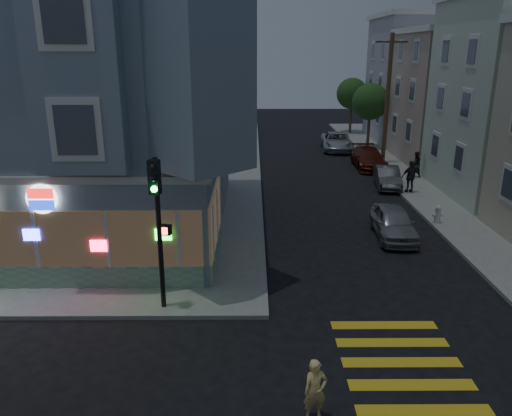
{
  "coord_description": "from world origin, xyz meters",
  "views": [
    {
      "loc": [
        2.51,
        -11.77,
        8.05
      ],
      "look_at": [
        2.62,
        5.98,
        2.4
      ],
      "focal_mm": 35.0,
      "sensor_mm": 36.0,
      "label": 1
    }
  ],
  "objects_px": {
    "parked_car_d": "(337,141)",
    "utility_pole": "(387,98)",
    "parked_car_c": "(369,158)",
    "traffic_signal": "(158,210)",
    "running_child": "(315,391)",
    "pedestrian_b": "(411,177)",
    "street_tree_near": "(370,102)",
    "parked_car_a": "(393,223)",
    "pedestrian_a": "(415,164)",
    "parked_car_b": "(387,177)",
    "fire_hydrant": "(438,214)",
    "street_tree_far": "(352,94)"
  },
  "relations": [
    {
      "from": "parked_car_b",
      "to": "utility_pole",
      "type": "bearing_deg",
      "value": 85.28
    },
    {
      "from": "utility_pole",
      "to": "pedestrian_a",
      "type": "relative_size",
      "value": 5.4
    },
    {
      "from": "street_tree_far",
      "to": "running_child",
      "type": "xyz_separation_m",
      "value": [
        -8.3,
        -40.36,
        -3.18
      ]
    },
    {
      "from": "parked_car_b",
      "to": "fire_hydrant",
      "type": "height_order",
      "value": "parked_car_b"
    },
    {
      "from": "pedestrian_b",
      "to": "parked_car_a",
      "type": "distance_m",
      "value": 7.46
    },
    {
      "from": "street_tree_near",
      "to": "pedestrian_a",
      "type": "xyz_separation_m",
      "value": [
        0.8,
        -10.33,
        -2.95
      ]
    },
    {
      "from": "street_tree_far",
      "to": "parked_car_c",
      "type": "relative_size",
      "value": 1.09
    },
    {
      "from": "parked_car_a",
      "to": "running_child",
      "type": "bearing_deg",
      "value": -109.84
    },
    {
      "from": "parked_car_a",
      "to": "utility_pole",
      "type": "bearing_deg",
      "value": 80.76
    },
    {
      "from": "street_tree_near",
      "to": "parked_car_d",
      "type": "bearing_deg",
      "value": -169.66
    },
    {
      "from": "parked_car_d",
      "to": "traffic_signal",
      "type": "distance_m",
      "value": 28.87
    },
    {
      "from": "pedestrian_a",
      "to": "pedestrian_b",
      "type": "bearing_deg",
      "value": 66.06
    },
    {
      "from": "running_child",
      "to": "parked_car_c",
      "type": "xyz_separation_m",
      "value": [
        6.8,
        25.25,
        -0.05
      ]
    },
    {
      "from": "pedestrian_b",
      "to": "parked_car_b",
      "type": "distance_m",
      "value": 1.91
    },
    {
      "from": "pedestrian_a",
      "to": "parked_car_c",
      "type": "relative_size",
      "value": 0.34
    },
    {
      "from": "pedestrian_a",
      "to": "parked_car_b",
      "type": "xyz_separation_m",
      "value": [
        -2.3,
        -1.99,
        -0.35
      ]
    },
    {
      "from": "street_tree_near",
      "to": "running_child",
      "type": "height_order",
      "value": "street_tree_near"
    },
    {
      "from": "pedestrian_b",
      "to": "parked_car_c",
      "type": "xyz_separation_m",
      "value": [
        -0.89,
        6.83,
        -0.37
      ]
    },
    {
      "from": "utility_pole",
      "to": "parked_car_a",
      "type": "distance_m",
      "value": 15.73
    },
    {
      "from": "street_tree_near",
      "to": "pedestrian_a",
      "type": "height_order",
      "value": "street_tree_near"
    },
    {
      "from": "running_child",
      "to": "pedestrian_b",
      "type": "height_order",
      "value": "pedestrian_b"
    },
    {
      "from": "utility_pole",
      "to": "parked_car_c",
      "type": "relative_size",
      "value": 1.86
    },
    {
      "from": "running_child",
      "to": "parked_car_d",
      "type": "height_order",
      "value": "running_child"
    },
    {
      "from": "pedestrian_b",
      "to": "parked_car_a",
      "type": "height_order",
      "value": "pedestrian_b"
    },
    {
      "from": "parked_car_c",
      "to": "parked_car_d",
      "type": "relative_size",
      "value": 0.92
    },
    {
      "from": "running_child",
      "to": "pedestrian_a",
      "type": "bearing_deg",
      "value": 53.18
    },
    {
      "from": "fire_hydrant",
      "to": "street_tree_near",
      "type": "bearing_deg",
      "value": 87.33
    },
    {
      "from": "running_child",
      "to": "parked_car_a",
      "type": "height_order",
      "value": "running_child"
    },
    {
      "from": "utility_pole",
      "to": "parked_car_d",
      "type": "bearing_deg",
      "value": 114.54
    },
    {
      "from": "utility_pole",
      "to": "parked_car_d",
      "type": "distance_m",
      "value": 7.29
    },
    {
      "from": "utility_pole",
      "to": "street_tree_near",
      "type": "bearing_deg",
      "value": 88.09
    },
    {
      "from": "parked_car_a",
      "to": "fire_hydrant",
      "type": "xyz_separation_m",
      "value": [
        2.53,
        1.52,
        -0.09
      ]
    },
    {
      "from": "parked_car_b",
      "to": "parked_car_c",
      "type": "xyz_separation_m",
      "value": [
        0.0,
        5.2,
        0.07
      ]
    },
    {
      "from": "street_tree_near",
      "to": "running_child",
      "type": "distance_m",
      "value": 33.56
    },
    {
      "from": "street_tree_far",
      "to": "pedestrian_a",
      "type": "height_order",
      "value": "street_tree_far"
    },
    {
      "from": "fire_hydrant",
      "to": "pedestrian_b",
      "type": "bearing_deg",
      "value": 86.95
    },
    {
      "from": "street_tree_near",
      "to": "parked_car_a",
      "type": "height_order",
      "value": "street_tree_near"
    },
    {
      "from": "utility_pole",
      "to": "street_tree_near",
      "type": "height_order",
      "value": "utility_pole"
    },
    {
      "from": "street_tree_far",
      "to": "parked_car_a",
      "type": "relative_size",
      "value": 1.31
    },
    {
      "from": "traffic_signal",
      "to": "pedestrian_a",
      "type": "bearing_deg",
      "value": 66.94
    },
    {
      "from": "parked_car_b",
      "to": "pedestrian_a",
      "type": "bearing_deg",
      "value": 47.72
    },
    {
      "from": "parked_car_b",
      "to": "parked_car_d",
      "type": "xyz_separation_m",
      "value": [
        -1.21,
        11.82,
        0.1
      ]
    },
    {
      "from": "parked_car_c",
      "to": "traffic_signal",
      "type": "relative_size",
      "value": 0.99
    },
    {
      "from": "running_child",
      "to": "traffic_signal",
      "type": "height_order",
      "value": "traffic_signal"
    },
    {
      "from": "street_tree_near",
      "to": "street_tree_far",
      "type": "distance_m",
      "value": 8.0
    },
    {
      "from": "parked_car_d",
      "to": "parked_car_a",
      "type": "bearing_deg",
      "value": -88.22
    },
    {
      "from": "parked_car_d",
      "to": "utility_pole",
      "type": "bearing_deg",
      "value": -61.66
    },
    {
      "from": "pedestrian_b",
      "to": "parked_car_a",
      "type": "bearing_deg",
      "value": 59.25
    },
    {
      "from": "traffic_signal",
      "to": "fire_hydrant",
      "type": "relative_size",
      "value": 5.65
    },
    {
      "from": "pedestrian_a",
      "to": "pedestrian_b",
      "type": "relative_size",
      "value": 0.9
    }
  ]
}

